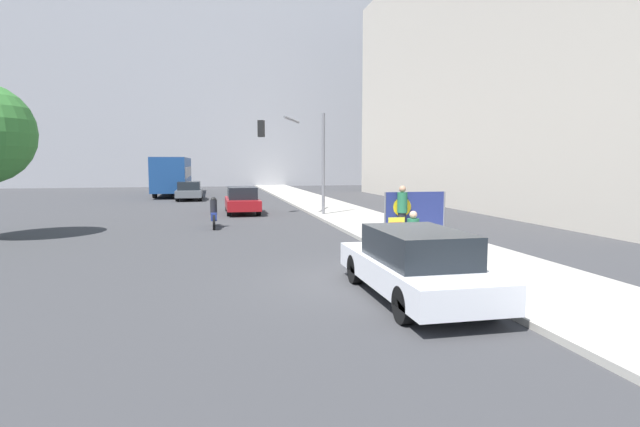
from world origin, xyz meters
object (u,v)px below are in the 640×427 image
at_px(seated_protester, 413,231).
at_px(protest_banner, 414,213).
at_px(jogger_on_sidewalk, 402,211).
at_px(parked_car_curbside, 415,264).
at_px(motorcycle_on_road, 214,215).
at_px(car_on_road_nearest, 242,200).
at_px(car_on_road_midblock, 189,191).
at_px(city_bus_on_road, 173,174).
at_px(traffic_light_pole, 298,145).

bearing_deg(seated_protester, protest_banner, 51.66).
height_order(jogger_on_sidewalk, protest_banner, jogger_on_sidewalk).
height_order(parked_car_curbside, motorcycle_on_road, parked_car_curbside).
distance_m(jogger_on_sidewalk, protest_banner, 0.55).
bearing_deg(jogger_on_sidewalk, parked_car_curbside, 36.73).
relative_size(parked_car_curbside, car_on_road_nearest, 1.06).
relative_size(jogger_on_sidewalk, car_on_road_nearest, 0.41).
xyz_separation_m(protest_banner, car_on_road_midblock, (-8.45, 21.70, -0.27)).
relative_size(car_on_road_midblock, city_bus_on_road, 0.37).
relative_size(city_bus_on_road, motorcycle_on_road, 5.82).
height_order(parked_car_curbside, city_bus_on_road, city_bus_on_road).
height_order(protest_banner, car_on_road_nearest, protest_banner).
xyz_separation_m(seated_protester, traffic_light_pole, (-1.25, 11.94, 2.80)).
bearing_deg(city_bus_on_road, motorcycle_on_road, -81.91).
xyz_separation_m(parked_car_curbside, car_on_road_nearest, (-2.30, 17.90, 0.01)).
relative_size(seated_protester, car_on_road_nearest, 0.27).
distance_m(protest_banner, car_on_road_midblock, 23.29).
relative_size(seated_protester, city_bus_on_road, 0.10).
bearing_deg(motorcycle_on_road, traffic_light_pole, 42.61).
relative_size(protest_banner, car_on_road_nearest, 0.51).
height_order(seated_protester, city_bus_on_road, city_bus_on_road).
xyz_separation_m(car_on_road_nearest, city_bus_on_road, (-4.79, 17.27, 1.10)).
bearing_deg(city_bus_on_road, protest_banner, -70.35).
distance_m(car_on_road_nearest, city_bus_on_road, 17.95).
relative_size(jogger_on_sidewalk, car_on_road_midblock, 0.41).
relative_size(seated_protester, car_on_road_midblock, 0.27).
xyz_separation_m(car_on_road_midblock, motorcycle_on_road, (1.68, -16.64, -0.14)).
xyz_separation_m(traffic_light_pole, car_on_road_midblock, (-5.91, 12.76, -2.88)).
xyz_separation_m(jogger_on_sidewalk, protest_banner, (0.52, 0.17, -0.09)).
xyz_separation_m(protest_banner, city_bus_on_road, (-10.05, 28.13, 0.86)).
distance_m(city_bus_on_road, motorcycle_on_road, 23.34).
distance_m(seated_protester, car_on_road_midblock, 25.72).
relative_size(traffic_light_pole, car_on_road_midblock, 1.14).
xyz_separation_m(jogger_on_sidewalk, traffic_light_pole, (-2.02, 9.11, 2.52)).
distance_m(protest_banner, car_on_road_nearest, 12.07).
distance_m(seated_protester, traffic_light_pole, 12.33).
height_order(traffic_light_pole, city_bus_on_road, traffic_light_pole).
height_order(protest_banner, parked_car_curbside, protest_banner).
height_order(seated_protester, motorcycle_on_road, seated_protester).
xyz_separation_m(parked_car_curbside, city_bus_on_road, (-7.09, 35.17, 1.12)).
distance_m(seated_protester, jogger_on_sidewalk, 2.95).
bearing_deg(seated_protester, car_on_road_midblock, 91.19).
bearing_deg(jogger_on_sidewalk, car_on_road_nearest, -100.50).
bearing_deg(parked_car_curbside, jogger_on_sidewalk, 70.46).
bearing_deg(parked_car_curbside, car_on_road_nearest, 97.31).
xyz_separation_m(protest_banner, traffic_light_pole, (-2.54, 8.94, 2.61)).
xyz_separation_m(traffic_light_pole, motorcycle_on_road, (-4.22, -3.89, -3.02)).
xyz_separation_m(seated_protester, car_on_road_midblock, (-7.15, 24.70, -0.09)).
height_order(car_on_road_midblock, city_bus_on_road, city_bus_on_road).
distance_m(parked_car_curbside, city_bus_on_road, 35.89).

